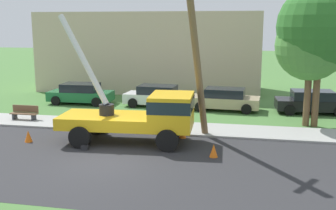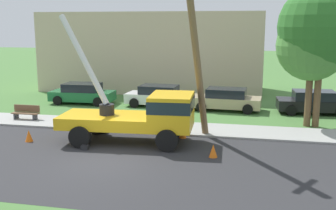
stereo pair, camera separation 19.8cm
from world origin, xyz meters
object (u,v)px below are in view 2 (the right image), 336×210
utility_truck (144,114)px  parked_sedan_tan (226,99)px  park_bench (26,113)px  traffic_cone_behind (29,136)px  parked_sedan_white (159,96)px  parked_sedan_green (82,93)px  parked_sedan_black (314,102)px  roadside_tree_near (312,46)px  traffic_cone_ahead (213,151)px  roadside_tree_far (322,27)px  leaning_utility_pole (196,48)px  traffic_cone_curbside (183,132)px

utility_truck → parked_sedan_tan: bearing=69.1°
park_bench → parked_sedan_tan: bearing=26.0°
traffic_cone_behind → parked_sedan_white: 10.47m
parked_sedan_green → parked_sedan_tan: (10.02, -0.23, 0.00)m
parked_sedan_white → parked_sedan_black: same height
traffic_cone_behind → roadside_tree_near: roadside_tree_near is taller
parked_sedan_green → parked_sedan_tan: 10.02m
traffic_cone_ahead → parked_sedan_black: (5.16, 10.01, 0.43)m
roadside_tree_far → parked_sedan_black: bearing=85.2°
utility_truck → parked_sedan_white: utility_truck is taller
leaning_utility_pole → parked_sedan_white: size_ratio=1.93×
parked_sedan_tan → roadside_tree_far: 7.65m
traffic_cone_ahead → traffic_cone_behind: bearing=176.7°
parked_sedan_green → parked_sedan_white: 5.48m
parked_sedan_white → traffic_cone_curbside: bearing=-68.1°
utility_truck → parked_sedan_green: bearing=128.8°
utility_truck → traffic_cone_curbside: bearing=36.9°
parked_sedan_tan → parked_sedan_black: size_ratio=0.99×
park_bench → roadside_tree_near: (15.70, 2.10, 3.88)m
parked_sedan_tan → roadside_tree_near: 6.76m
traffic_cone_curbside → parked_sedan_tan: bearing=77.7°
traffic_cone_behind → roadside_tree_far: 15.74m
parked_sedan_white → roadside_tree_near: (9.20, -3.67, 3.64)m
roadside_tree_far → parked_sedan_tan: bearing=146.7°
utility_truck → leaning_utility_pole: size_ratio=0.80×
leaning_utility_pole → roadside_tree_near: bearing=38.1°
parked_sedan_black → roadside_tree_near: bearing=-101.8°
traffic_cone_curbside → roadside_tree_near: size_ratio=0.09×
leaning_utility_pole → utility_truck: bearing=-164.0°
roadside_tree_far → traffic_cone_curbside: bearing=-150.7°
park_bench → roadside_tree_far: size_ratio=0.21×
leaning_utility_pole → parked_sedan_white: bearing=114.5°
leaning_utility_pole → roadside_tree_near: 7.05m
utility_truck → traffic_cone_behind: size_ratio=12.34×
parked_sedan_white → roadside_tree_far: bearing=-21.1°
traffic_cone_curbside → parked_sedan_white: parked_sedan_white is taller
parked_sedan_tan → parked_sedan_white: bearing=175.3°
park_bench → roadside_tree_far: roadside_tree_far is taller
traffic_cone_ahead → parked_sedan_white: bearing=115.2°
parked_sedan_green → roadside_tree_near: size_ratio=0.71×
leaning_utility_pole → parked_sedan_tan: 8.55m
leaning_utility_pole → roadside_tree_far: (5.98, 4.30, 0.89)m
parked_sedan_white → roadside_tree_far: size_ratio=0.59×
leaning_utility_pole → park_bench: bearing=167.5°
leaning_utility_pole → parked_sedan_white: (-3.66, 8.02, -3.73)m
traffic_cone_behind → parked_sedan_green: bearing=98.6°
parked_sedan_black → roadside_tree_near: roadside_tree_near is taller
park_bench → utility_truck: bearing=-20.3°
parked_sedan_tan → roadside_tree_far: (5.10, -3.35, 4.62)m
traffic_cone_ahead → parked_sedan_tan: 9.79m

